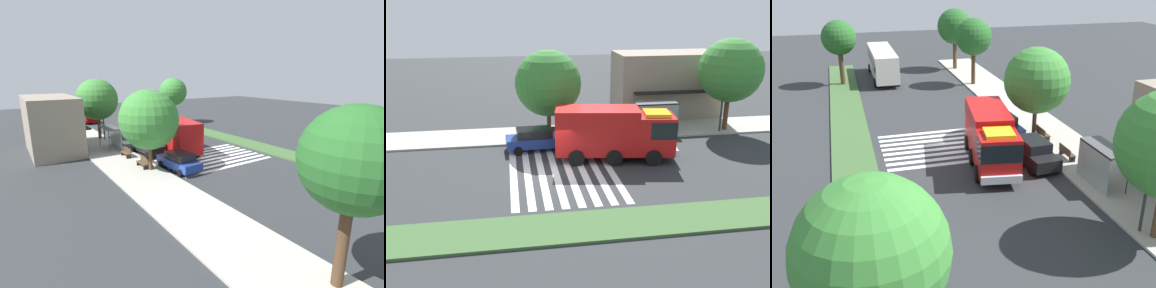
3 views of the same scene
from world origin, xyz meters
TOP-DOWN VIEW (x-y plane):
  - ground_plane at (0.00, 0.00)m, footprint 120.00×120.00m
  - sidewalk at (0.00, 8.09)m, footprint 60.00×4.56m
  - median_strip at (0.00, -7.31)m, footprint 60.00×3.00m
  - crosswalk at (0.51, 0.00)m, footprint 6.75×10.46m
  - fire_truck at (4.56, 1.73)m, footprint 8.59×3.83m
  - parked_car_west at (-0.81, 4.61)m, footprint 4.67×2.27m
  - parked_car_mid at (5.35, 4.61)m, footprint 4.45×2.25m
  - bus_stop_shelter at (9.29, 7.08)m, footprint 3.50×1.40m
  - bench_near_shelter at (5.29, 7.11)m, footprint 1.60×0.50m
  - bench_west_of_shelter at (1.30, 7.11)m, footprint 1.60×0.50m
  - street_lamp at (14.65, 6.41)m, footprint 0.36×0.36m
  - storefront_building at (12.04, 12.74)m, footprint 9.55×5.57m
  - sidewalk_tree_center at (0.36, 6.81)m, footprint 5.08×5.08m
  - sidewalk_tree_east at (15.29, 6.81)m, footprint 5.19×5.19m

SIDE VIEW (x-z plane):
  - ground_plane at x=0.00m, z-range 0.00..0.00m
  - crosswalk at x=0.51m, z-range 0.00..0.01m
  - sidewalk at x=0.00m, z-range 0.00..0.14m
  - median_strip at x=0.00m, z-range 0.00..0.14m
  - bench_near_shelter at x=5.29m, z-range 0.14..1.04m
  - bench_west_of_shelter at x=1.30m, z-range 0.14..1.04m
  - parked_car_west at x=-0.81m, z-range 0.03..1.67m
  - parked_car_mid at x=5.35m, z-range 0.02..1.82m
  - bus_stop_shelter at x=9.29m, z-range 0.66..3.12m
  - fire_truck at x=4.56m, z-range 0.20..3.87m
  - storefront_building at x=12.04m, z-range 0.00..5.99m
  - street_lamp at x=14.65m, z-range 0.68..6.17m
  - sidewalk_tree_center at x=0.36m, z-range 1.07..8.02m
  - sidewalk_tree_east at x=15.29m, z-range 1.34..8.96m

